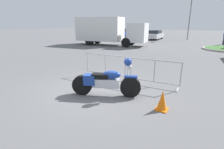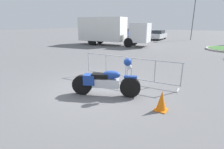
{
  "view_description": "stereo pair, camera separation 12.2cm",
  "coord_description": "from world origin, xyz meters",
  "px_view_note": "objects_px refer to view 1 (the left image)",
  "views": [
    {
      "loc": [
        3.54,
        -4.98,
        2.42
      ],
      "look_at": [
        0.49,
        0.12,
        0.65
      ],
      "focal_mm": 28.0,
      "sensor_mm": 36.0,
      "label": 1
    },
    {
      "loc": [
        3.64,
        -4.91,
        2.42
      ],
      "look_at": [
        0.49,
        0.12,
        0.65
      ],
      "focal_mm": 28.0,
      "sensor_mm": 36.0,
      "label": 2
    }
  ],
  "objects_px": {
    "crowd_barrier_near": "(105,66)",
    "box_truck": "(107,30)",
    "motorcycle": "(106,81)",
    "parked_car_tan": "(137,34)",
    "crowd_barrier_far": "(154,73)",
    "parked_car_silver": "(155,35)",
    "parked_car_blue": "(119,33)",
    "street_lamp": "(190,13)",
    "traffic_cone": "(162,101)"
  },
  "relations": [
    {
      "from": "parked_car_blue",
      "to": "traffic_cone",
      "type": "relative_size",
      "value": 7.38
    },
    {
      "from": "motorcycle",
      "to": "crowd_barrier_far",
      "type": "bearing_deg",
      "value": 32.68
    },
    {
      "from": "crowd_barrier_near",
      "to": "parked_car_silver",
      "type": "relative_size",
      "value": 0.51
    },
    {
      "from": "crowd_barrier_near",
      "to": "parked_car_blue",
      "type": "distance_m",
      "value": 22.23
    },
    {
      "from": "motorcycle",
      "to": "crowd_barrier_far",
      "type": "relative_size",
      "value": 1.09
    },
    {
      "from": "crowd_barrier_near",
      "to": "street_lamp",
      "type": "relative_size",
      "value": 0.36
    },
    {
      "from": "motorcycle",
      "to": "parked_car_silver",
      "type": "height_order",
      "value": "parked_car_silver"
    },
    {
      "from": "parked_car_blue",
      "to": "parked_car_tan",
      "type": "xyz_separation_m",
      "value": [
        3.11,
        0.12,
        -0.06
      ]
    },
    {
      "from": "crowd_barrier_near",
      "to": "crowd_barrier_far",
      "type": "height_order",
      "value": "same"
    },
    {
      "from": "crowd_barrier_near",
      "to": "traffic_cone",
      "type": "height_order",
      "value": "crowd_barrier_near"
    },
    {
      "from": "motorcycle",
      "to": "crowd_barrier_far",
      "type": "height_order",
      "value": "motorcycle"
    },
    {
      "from": "parked_car_blue",
      "to": "traffic_cone",
      "type": "xyz_separation_m",
      "value": [
        13.21,
        -21.54,
        -0.45
      ]
    },
    {
      "from": "parked_car_blue",
      "to": "parked_car_tan",
      "type": "height_order",
      "value": "parked_car_blue"
    },
    {
      "from": "crowd_barrier_near",
      "to": "traffic_cone",
      "type": "bearing_deg",
      "value": -29.76
    },
    {
      "from": "motorcycle",
      "to": "street_lamp",
      "type": "distance_m",
      "value": 23.52
    },
    {
      "from": "parked_car_tan",
      "to": "parked_car_silver",
      "type": "distance_m",
      "value": 3.13
    },
    {
      "from": "crowd_barrier_far",
      "to": "box_truck",
      "type": "height_order",
      "value": "box_truck"
    },
    {
      "from": "motorcycle",
      "to": "box_truck",
      "type": "bearing_deg",
      "value": 98.28
    },
    {
      "from": "motorcycle",
      "to": "parked_car_blue",
      "type": "height_order",
      "value": "parked_car_blue"
    },
    {
      "from": "parked_car_silver",
      "to": "traffic_cone",
      "type": "height_order",
      "value": "parked_car_silver"
    },
    {
      "from": "crowd_barrier_far",
      "to": "parked_car_blue",
      "type": "height_order",
      "value": "parked_car_blue"
    },
    {
      "from": "parked_car_blue",
      "to": "motorcycle",
      "type": "bearing_deg",
      "value": -153.77
    },
    {
      "from": "box_truck",
      "to": "parked_car_silver",
      "type": "distance_m",
      "value": 9.68
    },
    {
      "from": "crowd_barrier_near",
      "to": "box_truck",
      "type": "relative_size",
      "value": 0.26
    },
    {
      "from": "crowd_barrier_far",
      "to": "parked_car_silver",
      "type": "xyz_separation_m",
      "value": [
        -6.17,
        19.57,
        0.13
      ]
    },
    {
      "from": "motorcycle",
      "to": "crowd_barrier_far",
      "type": "xyz_separation_m",
      "value": [
        1.13,
        1.7,
        0.04
      ]
    },
    {
      "from": "traffic_cone",
      "to": "street_lamp",
      "type": "distance_m",
      "value": 23.75
    },
    {
      "from": "parked_car_blue",
      "to": "parked_car_silver",
      "type": "bearing_deg",
      "value": -93.39
    },
    {
      "from": "street_lamp",
      "to": "motorcycle",
      "type": "bearing_deg",
      "value": -87.92
    },
    {
      "from": "crowd_barrier_near",
      "to": "parked_car_tan",
      "type": "xyz_separation_m",
      "value": [
        -7.03,
        19.9,
        0.13
      ]
    },
    {
      "from": "motorcycle",
      "to": "parked_car_blue",
      "type": "relative_size",
      "value": 0.51
    },
    {
      "from": "crowd_barrier_near",
      "to": "parked_car_tan",
      "type": "bearing_deg",
      "value": 109.46
    },
    {
      "from": "parked_car_tan",
      "to": "traffic_cone",
      "type": "relative_size",
      "value": 6.81
    },
    {
      "from": "parked_car_tan",
      "to": "parked_car_silver",
      "type": "relative_size",
      "value": 1.0
    },
    {
      "from": "crowd_barrier_far",
      "to": "street_lamp",
      "type": "xyz_separation_m",
      "value": [
        -1.97,
        21.58,
        3.16
      ]
    },
    {
      "from": "parked_car_blue",
      "to": "street_lamp",
      "type": "relative_size",
      "value": 0.77
    },
    {
      "from": "box_truck",
      "to": "street_lamp",
      "type": "bearing_deg",
      "value": 50.96
    },
    {
      "from": "crowd_barrier_near",
      "to": "crowd_barrier_far",
      "type": "distance_m",
      "value": 2.25
    },
    {
      "from": "parked_car_blue",
      "to": "traffic_cone",
      "type": "height_order",
      "value": "parked_car_blue"
    },
    {
      "from": "parked_car_tan",
      "to": "street_lamp",
      "type": "distance_m",
      "value": 8.09
    },
    {
      "from": "motorcycle",
      "to": "box_truck",
      "type": "height_order",
      "value": "box_truck"
    },
    {
      "from": "motorcycle",
      "to": "parked_car_blue",
      "type": "distance_m",
      "value": 24.26
    },
    {
      "from": "crowd_barrier_near",
      "to": "parked_car_tan",
      "type": "height_order",
      "value": "parked_car_tan"
    },
    {
      "from": "motorcycle",
      "to": "parked_car_tan",
      "type": "bearing_deg",
      "value": 86.88
    },
    {
      "from": "parked_car_blue",
      "to": "parked_car_tan",
      "type": "bearing_deg",
      "value": -89.25
    },
    {
      "from": "crowd_barrier_near",
      "to": "parked_car_silver",
      "type": "height_order",
      "value": "parked_car_silver"
    },
    {
      "from": "box_truck",
      "to": "parked_car_silver",
      "type": "bearing_deg",
      "value": 66.63
    },
    {
      "from": "crowd_barrier_near",
      "to": "parked_car_blue",
      "type": "relative_size",
      "value": 0.47
    },
    {
      "from": "crowd_barrier_far",
      "to": "parked_car_silver",
      "type": "distance_m",
      "value": 20.52
    },
    {
      "from": "crowd_barrier_near",
      "to": "traffic_cone",
      "type": "relative_size",
      "value": 3.45
    }
  ]
}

